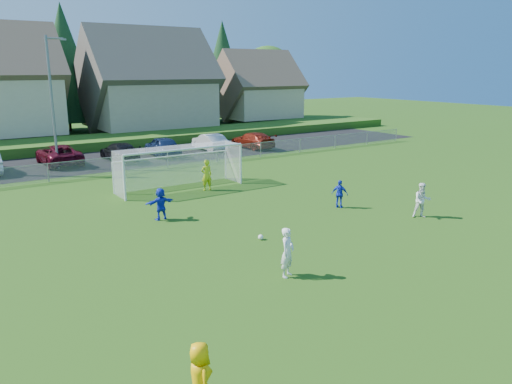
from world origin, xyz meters
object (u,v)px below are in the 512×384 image
player_white_a (287,252)px  player_blue_b (161,204)px  car_f (210,142)px  soccer_goal (178,161)px  soccer_ball (261,237)px  car_g (252,140)px  car_c (59,155)px  player_white_b (422,200)px  referee (200,378)px  car_d (120,152)px  player_blue_a (340,194)px  goalkeeper (207,175)px  car_e (162,146)px

player_white_a → player_blue_b: (-0.83, 8.50, -0.10)m
player_white_a → car_f: bearing=38.0°
player_blue_b → soccer_goal: size_ratio=0.20×
soccer_ball → soccer_goal: bearing=83.0°
car_f → soccer_goal: (-8.33, -11.20, 0.90)m
soccer_ball → car_g: 24.34m
car_c → soccer_goal: (4.00, -11.73, 0.89)m
player_white_a → car_c: size_ratio=0.32×
car_g → player_white_b: bearing=74.0°
soccer_goal → player_white_a: bearing=-100.8°
soccer_ball → car_f: size_ratio=0.05×
referee → player_blue_b: bearing=-13.9°
player_white_a → car_d: (2.90, 24.63, -0.17)m
player_white_a → player_white_b: (9.46, 1.88, -0.02)m
player_blue_a → soccer_goal: (-4.82, 8.47, 0.92)m
referee → goalkeeper: goalkeeper is taller
player_white_a → car_c: (-1.36, 25.52, -0.12)m
soccer_ball → referee: bearing=-131.4°
car_f → car_g: (3.70, -1.05, -0.02)m
player_white_a → player_blue_a: bearing=7.2°
referee → player_blue_a: referee is taller
player_blue_a → car_e: (-1.02, 19.36, 0.08)m
soccer_ball → player_white_a: player_white_a is taller
player_blue_a → car_g: player_blue_a is taller
car_d → car_f: bearing=-177.3°
soccer_ball → car_d: (1.52, 21.08, 0.58)m
player_blue_b → car_e: bearing=-116.9°
player_blue_b → car_f: (11.80, 16.49, -0.03)m
player_blue_a → car_c: size_ratio=0.27×
soccer_ball → car_e: car_e is taller
player_white_a → goalkeeper: (3.72, 12.38, 0.04)m
player_blue_a → car_c: (-8.82, 20.20, 0.03)m
player_white_a → player_blue_a: (7.46, 5.32, -0.15)m
soccer_ball → car_e: 21.73m
car_g → player_white_a: bearing=55.8°
car_e → soccer_goal: bearing=75.5°
soccer_ball → player_blue_b: player_blue_b is taller
player_blue_b → car_c: size_ratio=0.28×
soccer_ball → goalkeeper: (2.34, 8.82, 0.79)m
soccer_ball → player_blue_b: size_ratio=0.15×
player_white_a → car_g: 28.08m
player_blue_a → car_g: (7.21, 18.62, -0.00)m
player_blue_a → car_d: 19.85m
player_blue_b → soccer_goal: bearing=-126.0°
player_white_a → car_g: player_white_a is taller
player_blue_b → car_d: size_ratio=0.32×
referee → soccer_goal: bearing=-17.9°
soccer_ball → soccer_goal: (1.26, 10.23, 1.52)m
soccer_ball → player_blue_b: 5.46m
player_blue_a → player_blue_b: player_blue_b is taller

